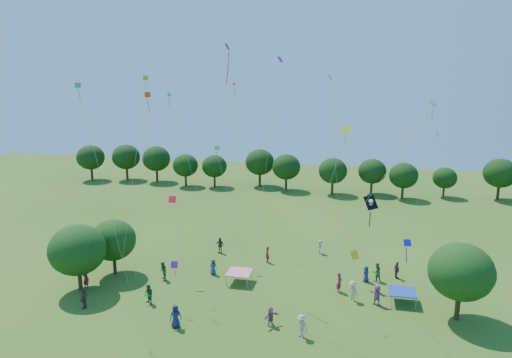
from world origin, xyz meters
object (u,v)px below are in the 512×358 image
(pirate_kite, at_px, (370,205))
(red_high_kite, at_px, (230,93))
(near_tree_west, at_px, (77,250))
(near_tree_north, at_px, (113,240))
(near_tree_east, at_px, (461,272))
(tent_red_stripe, at_px, (239,272))
(tent_blue, at_px, (403,292))

(pirate_kite, xyz_separation_m, red_high_kite, (-12.46, 8.51, 7.38))
(near_tree_west, xyz_separation_m, near_tree_north, (1.23, 3.96, -0.38))
(near_tree_west, bearing_deg, near_tree_east, 3.37)
(near_tree_east, xyz_separation_m, red_high_kite, (-19.83, 4.26, 13.55))
(near_tree_west, relative_size, tent_red_stripe, 2.81)
(tent_red_stripe, bearing_deg, pirate_kite, -31.66)
(tent_blue, height_order, pirate_kite, pirate_kite)
(near_tree_north, bearing_deg, tent_red_stripe, 3.26)
(near_tree_north, height_order, tent_red_stripe, near_tree_north)
(tent_red_stripe, xyz_separation_m, pirate_kite, (11.36, -7.00, 9.21))
(tent_blue, bearing_deg, pirate_kite, -118.55)
(near_tree_north, height_order, near_tree_east, near_tree_east)
(red_high_kite, bearing_deg, tent_blue, -8.47)
(near_tree_east, bearing_deg, pirate_kite, -150.05)
(near_tree_east, relative_size, red_high_kite, 0.31)
(near_tree_west, distance_m, tent_blue, 28.85)
(near_tree_east, xyz_separation_m, tent_red_stripe, (-18.73, 2.76, -3.05))
(tent_blue, distance_m, red_high_kite, 23.04)
(pirate_kite, distance_m, red_high_kite, 16.80)
(near_tree_west, height_order, near_tree_north, near_tree_west)
(near_tree_north, height_order, pirate_kite, pirate_kite)
(near_tree_west, height_order, near_tree_east, near_tree_east)
(near_tree_east, relative_size, pirate_kite, 0.66)
(tent_blue, distance_m, pirate_kite, 11.57)
(near_tree_west, height_order, red_high_kite, red_high_kite)
(red_high_kite, bearing_deg, near_tree_east, -12.12)
(near_tree_east, bearing_deg, red_high_kite, 167.88)
(near_tree_west, xyz_separation_m, tent_red_stripe, (13.75, 4.67, -2.87))
(tent_blue, bearing_deg, tent_red_stripe, 176.69)
(near_tree_west, distance_m, near_tree_east, 32.53)
(near_tree_east, xyz_separation_m, tent_blue, (-4.02, 1.91, -3.05))
(near_tree_north, xyz_separation_m, near_tree_east, (31.24, -2.04, 0.55))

